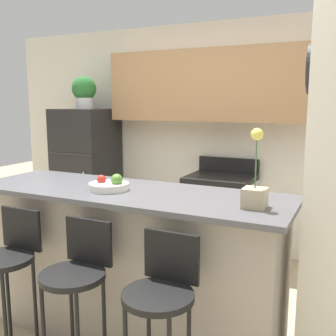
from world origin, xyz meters
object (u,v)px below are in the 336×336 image
object	(u,v)px
refrigerator	(87,174)
trash_bin	(115,233)
fruit_bowl	(109,185)
bar_stool_left	(9,260)
stove_range	(220,217)
potted_plant_on_fridge	(84,91)
orchid_vase	(255,189)
bar_stool_right	(161,297)
bar_stool_mid	(77,277)

from	to	relation	value
refrigerator	trash_bin	size ratio (longest dim) A/B	4.21
refrigerator	fruit_bowl	xyz separation A→B (m)	(1.45, -1.64, 0.31)
bar_stool_left	trash_bin	distance (m)	2.04
refrigerator	stove_range	xyz separation A→B (m)	(1.72, 0.04, -0.34)
bar_stool_left	trash_bin	world-z (taller)	bar_stool_left
bar_stool_left	fruit_bowl	distance (m)	0.81
stove_range	fruit_bowl	size ratio (longest dim) A/B	3.85
potted_plant_on_fridge	fruit_bowl	world-z (taller)	potted_plant_on_fridge
refrigerator	fruit_bowl	bearing A→B (deg)	-48.42
orchid_vase	bar_stool_right	bearing A→B (deg)	-127.08
fruit_bowl	trash_bin	bearing A→B (deg)	122.77
bar_stool_right	refrigerator	bearing A→B (deg)	134.56
refrigerator	trash_bin	world-z (taller)	refrigerator
bar_stool_left	bar_stool_mid	size ratio (longest dim) A/B	1.00
bar_stool_right	potted_plant_on_fridge	xyz separation A→B (m)	(-2.11, 2.15, 1.15)
refrigerator	bar_stool_right	bearing A→B (deg)	-45.44
stove_range	fruit_bowl	distance (m)	1.81
bar_stool_mid	trash_bin	xyz separation A→B (m)	(-1.02, 1.93, -0.47)
potted_plant_on_fridge	bar_stool_left	bearing A→B (deg)	-65.05
stove_range	bar_stool_right	bearing A→B (deg)	-79.70
bar_stool_left	bar_stool_right	bearing A→B (deg)	0.00
bar_stool_mid	bar_stool_right	bearing A→B (deg)	0.00
bar_stool_mid	potted_plant_on_fridge	world-z (taller)	potted_plant_on_fridge
orchid_vase	stove_range	bearing A→B (deg)	114.09
potted_plant_on_fridge	trash_bin	size ratio (longest dim) A/B	1.02
stove_range	fruit_bowl	bearing A→B (deg)	-98.91
bar_stool_mid	potted_plant_on_fridge	size ratio (longest dim) A/B	2.54
bar_stool_mid	trash_bin	bearing A→B (deg)	117.80
bar_stool_right	trash_bin	bearing A→B (deg)	129.23
stove_range	fruit_bowl	xyz separation A→B (m)	(-0.26, -1.68, 0.64)
bar_stool_left	orchid_vase	size ratio (longest dim) A/B	2.12
bar_stool_left	fruit_bowl	bearing A→B (deg)	48.07
refrigerator	orchid_vase	distance (m)	3.01
trash_bin	fruit_bowl	bearing A→B (deg)	-57.23
orchid_vase	trash_bin	size ratio (longest dim) A/B	1.22
trash_bin	bar_stool_left	bearing A→B (deg)	-76.61
potted_plant_on_fridge	orchid_vase	bearing A→B (deg)	-33.90
potted_plant_on_fridge	fruit_bowl	size ratio (longest dim) A/B	1.39
trash_bin	refrigerator	bearing A→B (deg)	157.96
stove_range	bar_stool_mid	xyz separation A→B (m)	(-0.16, -2.18, 0.20)
potted_plant_on_fridge	stove_range	bearing A→B (deg)	1.21
bar_stool_right	trash_bin	world-z (taller)	bar_stool_right
orchid_vase	trash_bin	distance (m)	2.61
orchid_vase	fruit_bowl	world-z (taller)	orchid_vase
refrigerator	bar_stool_left	world-z (taller)	refrigerator
orchid_vase	potted_plant_on_fridge	bearing A→B (deg)	146.10
refrigerator	potted_plant_on_fridge	bearing A→B (deg)	116.56
bar_stool_mid	trash_bin	distance (m)	2.23
stove_range	potted_plant_on_fridge	world-z (taller)	potted_plant_on_fridge
fruit_bowl	bar_stool_right	bearing A→B (deg)	-37.57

